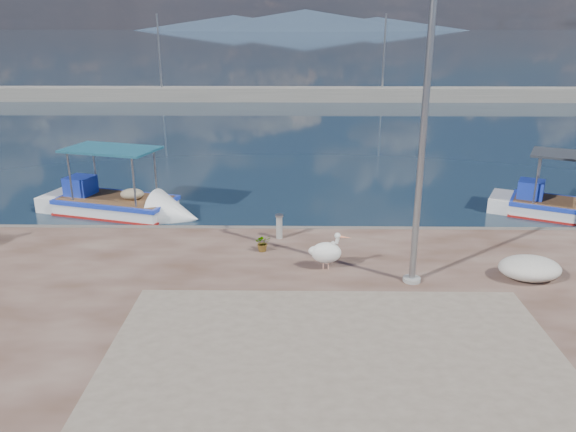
{
  "coord_description": "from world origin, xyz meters",
  "views": [
    {
      "loc": [
        0.23,
        -11.8,
        6.65
      ],
      "look_at": [
        0.0,
        3.8,
        1.3
      ],
      "focal_mm": 35.0,
      "sensor_mm": 36.0,
      "label": 1
    }
  ],
  "objects_px": {
    "pelican": "(327,252)",
    "boat_right": "(568,212)",
    "lamp_post": "(421,153)",
    "bollard_near": "(279,225)",
    "boat_left": "(115,207)"
  },
  "relations": [
    {
      "from": "boat_right",
      "to": "lamp_post",
      "type": "distance_m",
      "value": 10.16
    },
    {
      "from": "boat_right",
      "to": "bollard_near",
      "type": "relative_size",
      "value": 7.79
    },
    {
      "from": "boat_right",
      "to": "lamp_post",
      "type": "xyz_separation_m",
      "value": [
        -6.95,
        -6.48,
        3.59
      ]
    },
    {
      "from": "pelican",
      "to": "lamp_post",
      "type": "xyz_separation_m",
      "value": [
        2.11,
        -0.69,
        2.81
      ]
    },
    {
      "from": "bollard_near",
      "to": "pelican",
      "type": "bearing_deg",
      "value": -59.67
    },
    {
      "from": "boat_left",
      "to": "boat_right",
      "type": "relative_size",
      "value": 1.06
    },
    {
      "from": "lamp_post",
      "to": "pelican",
      "type": "bearing_deg",
      "value": 161.96
    },
    {
      "from": "lamp_post",
      "to": "bollard_near",
      "type": "bearing_deg",
      "value": 139.43
    },
    {
      "from": "boat_left",
      "to": "pelican",
      "type": "bearing_deg",
      "value": -22.83
    },
    {
      "from": "boat_left",
      "to": "pelican",
      "type": "xyz_separation_m",
      "value": [
        7.52,
        -6.08,
        0.77
      ]
    },
    {
      "from": "boat_right",
      "to": "pelican",
      "type": "bearing_deg",
      "value": -121.4
    },
    {
      "from": "boat_right",
      "to": "lamp_post",
      "type": "bearing_deg",
      "value": -110.98
    },
    {
      "from": "boat_left",
      "to": "lamp_post",
      "type": "bearing_deg",
      "value": -18.97
    },
    {
      "from": "pelican",
      "to": "boat_right",
      "type": "bearing_deg",
      "value": 38.16
    },
    {
      "from": "boat_right",
      "to": "boat_left",
      "type": "bearing_deg",
      "value": -154.98
    }
  ]
}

